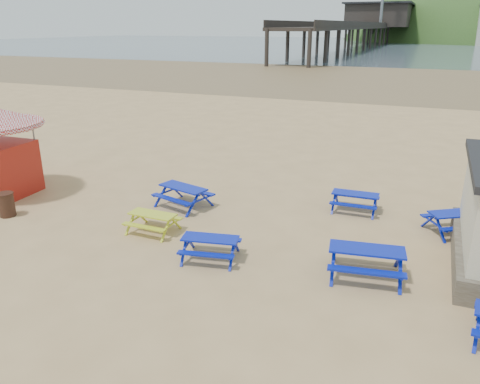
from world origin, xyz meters
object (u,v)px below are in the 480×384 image
at_px(picnic_table_blue_b, 355,202).
at_px(picnic_table_yellow, 153,223).
at_px(picnic_table_blue_a, 184,197).
at_px(litter_bin, 6,204).

xyz_separation_m(picnic_table_blue_b, picnic_table_yellow, (-6.02, -4.57, -0.02)).
bearing_deg(picnic_table_blue_a, litter_bin, -133.93).
distance_m(picnic_table_yellow, litter_bin, 5.82).
bearing_deg(picnic_table_yellow, litter_bin, -170.73).
bearing_deg(litter_bin, picnic_table_blue_b, 24.67).
relative_size(picnic_table_yellow, litter_bin, 1.83).
distance_m(picnic_table_blue_b, picnic_table_yellow, 7.55).
height_order(picnic_table_blue_a, picnic_table_yellow, picnic_table_blue_a).
height_order(picnic_table_blue_b, litter_bin, litter_bin).
relative_size(picnic_table_blue_a, picnic_table_yellow, 1.39).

